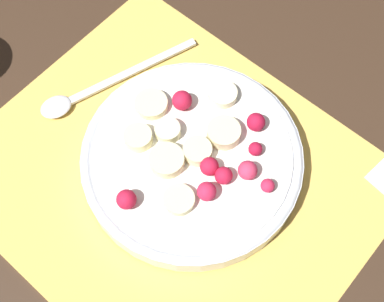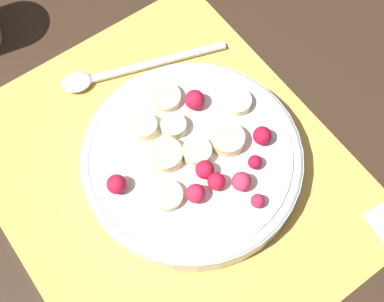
{
  "view_description": "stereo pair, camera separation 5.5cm",
  "coord_description": "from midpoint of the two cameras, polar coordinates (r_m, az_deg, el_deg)",
  "views": [
    {
      "loc": [
        -0.16,
        0.16,
        0.54
      ],
      "look_at": [
        -0.01,
        -0.03,
        0.04
      ],
      "focal_mm": 50.0,
      "sensor_mm": 36.0,
      "label": 1
    },
    {
      "loc": [
        -0.2,
        0.12,
        0.54
      ],
      "look_at": [
        -0.01,
        -0.03,
        0.04
      ],
      "focal_mm": 50.0,
      "sensor_mm": 36.0,
      "label": 2
    }
  ],
  "objects": [
    {
      "name": "ground_plane",
      "position": [
        0.58,
        0.34,
        -2.9
      ],
      "size": [
        3.0,
        3.0,
        0.0
      ],
      "primitive_type": "plane",
      "color": "#382619"
    },
    {
      "name": "fruit_bowl",
      "position": [
        0.57,
        2.79,
        -1.0
      ],
      "size": [
        0.24,
        0.24,
        0.05
      ],
      "color": "silver",
      "rests_on": "placemat"
    },
    {
      "name": "spoon",
      "position": [
        0.64,
        -6.15,
        7.99
      ],
      "size": [
        0.08,
        0.2,
        0.01
      ],
      "rotation": [
        0.0,
        0.0,
        7.53
      ],
      "color": "silver",
      "rests_on": "placemat"
    },
    {
      "name": "placemat",
      "position": [
        0.58,
        0.34,
        -2.78
      ],
      "size": [
        0.42,
        0.35,
        0.01
      ],
      "color": "#E0B251",
      "rests_on": "ground_plane"
    }
  ]
}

